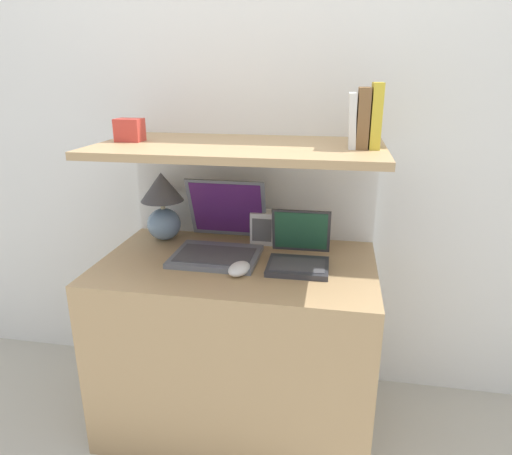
# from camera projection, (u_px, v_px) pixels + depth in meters

# --- Properties ---
(wall_back) EXTENTS (6.00, 0.05, 2.40)m
(wall_back) POSITION_uv_depth(u_px,v_px,m) (255.00, 126.00, 1.97)
(wall_back) COLOR white
(wall_back) RESTS_ON ground_plane
(desk) EXTENTS (1.06, 0.63, 0.72)m
(desk) POSITION_uv_depth(u_px,v_px,m) (238.00, 343.00, 1.88)
(desk) COLOR tan
(desk) RESTS_ON ground_plane
(back_riser) EXTENTS (1.06, 0.04, 1.14)m
(back_riser) POSITION_uv_depth(u_px,v_px,m) (253.00, 265.00, 2.13)
(back_riser) COLOR white
(back_riser) RESTS_ON ground_plane
(shelf) EXTENTS (1.06, 0.57, 0.03)m
(shelf) POSITION_uv_depth(u_px,v_px,m) (239.00, 148.00, 1.69)
(shelf) COLOR tan
(shelf) RESTS_ON back_riser
(table_lamp) EXTENTS (0.18, 0.18, 0.30)m
(table_lamp) POSITION_uv_depth(u_px,v_px,m) (163.00, 202.00, 1.96)
(table_lamp) COLOR #7593B2
(table_lamp) RESTS_ON desk
(laptop_large) EXTENTS (0.34, 0.38, 0.28)m
(laptop_large) POSITION_uv_depth(u_px,v_px,m) (220.00, 239.00, 1.84)
(laptop_large) COLOR slate
(laptop_large) RESTS_ON desk
(laptop_small) EXTENTS (0.23, 0.25, 0.20)m
(laptop_small) POSITION_uv_depth(u_px,v_px,m) (299.00, 254.00, 1.72)
(laptop_small) COLOR #333338
(laptop_small) RESTS_ON desk
(computer_mouse) EXTENTS (0.09, 0.13, 0.04)m
(computer_mouse) POSITION_uv_depth(u_px,v_px,m) (239.00, 269.00, 1.65)
(computer_mouse) COLOR white
(computer_mouse) RESTS_ON desk
(router_box) EXTENTS (0.10, 0.08, 0.14)m
(router_box) POSITION_uv_depth(u_px,v_px,m) (263.00, 227.00, 1.94)
(router_box) COLOR white
(router_box) RESTS_ON desk
(book_yellow) EXTENTS (0.04, 0.14, 0.22)m
(book_yellow) POSITION_uv_depth(u_px,v_px,m) (376.00, 116.00, 1.57)
(book_yellow) COLOR gold
(book_yellow) RESTS_ON shelf
(book_brown) EXTENTS (0.04, 0.14, 0.20)m
(book_brown) POSITION_uv_depth(u_px,v_px,m) (363.00, 118.00, 1.58)
(book_brown) COLOR brown
(book_brown) RESTS_ON shelf
(book_white) EXTENTS (0.03, 0.14, 0.19)m
(book_white) POSITION_uv_depth(u_px,v_px,m) (352.00, 120.00, 1.59)
(book_white) COLOR silver
(book_white) RESTS_ON shelf
(shelf_gadget) EXTENTS (0.10, 0.08, 0.09)m
(shelf_gadget) POSITION_uv_depth(u_px,v_px,m) (130.00, 130.00, 1.75)
(shelf_gadget) COLOR #CC3D33
(shelf_gadget) RESTS_ON shelf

